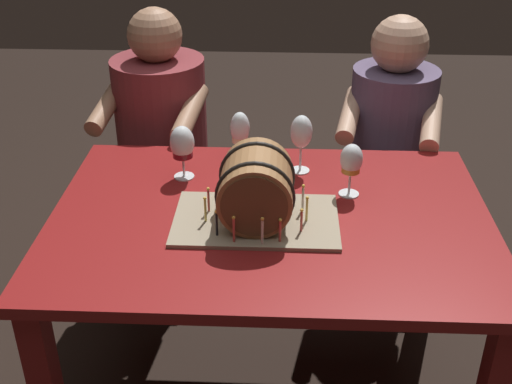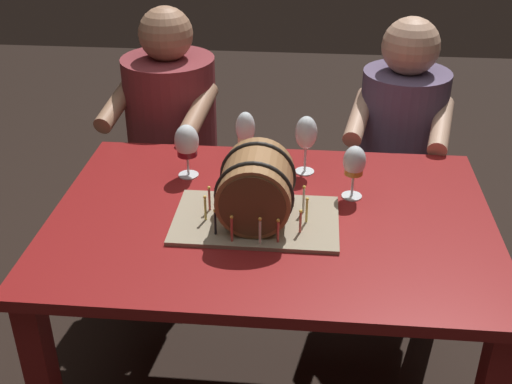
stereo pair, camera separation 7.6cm
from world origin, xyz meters
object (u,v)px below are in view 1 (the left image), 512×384
Objects in this scene: dining_table at (270,245)px; barrel_cake at (256,191)px; wine_glass_empty at (301,133)px; wine_glass_white at (240,130)px; wine_glass_amber at (351,161)px; person_seated_left at (164,155)px; person_seated_right at (387,165)px; wine_glass_red at (182,145)px.

dining_table is 0.22m from barrel_cake.
wine_glass_empty is 0.21m from wine_glass_white.
person_seated_left is (-0.71, 0.63, -0.30)m from wine_glass_amber.
person_seated_right is at bearing 51.88° from wine_glass_empty.
wine_glass_white is 0.63m from person_seated_left.
person_seated_right reaches higher than barrel_cake.
wine_glass_empty is 1.10× the size of wine_glass_red.
wine_glass_amber is 0.86× the size of wine_glass_empty.
wine_glass_empty is 0.69m from person_seated_right.
wine_glass_red is at bearing -72.15° from person_seated_left.
wine_glass_empty is 0.17× the size of person_seated_left.
wine_glass_amber is 0.22m from wine_glass_empty.
barrel_cake is 0.41× the size of person_seated_left.
person_seated_left reaches higher than barrel_cake.
dining_table is at bearing -107.51° from wine_glass_empty.
wine_glass_red is 0.64m from person_seated_left.
wine_glass_red is at bearing 170.10° from wine_glass_amber.
wine_glass_empty is (-0.15, 0.15, 0.02)m from wine_glass_amber.
wine_glass_white is at bearing 31.88° from wine_glass_red.
person_seated_left reaches higher than person_seated_right.
person_seated_left is at bearing 129.72° from wine_glass_white.
barrel_cake reaches higher than wine_glass_empty.
dining_table is 1.13× the size of person_seated_left.
dining_table is 0.36m from wine_glass_amber.
person_seated_right is (0.37, 0.47, -0.35)m from wine_glass_empty.
person_seated_left is (-0.17, 0.53, -0.30)m from wine_glass_red.
wine_glass_empty is at bearing 68.02° from barrel_cake.
person_seated_left reaches higher than wine_glass_empty.
barrel_cake reaches higher than wine_glass_white.
barrel_cake is 2.78× the size of wine_glass_amber.
barrel_cake is 1.00m from person_seated_right.
wine_glass_empty is at bearing -40.43° from person_seated_left.
wine_glass_white is at bearing 108.31° from dining_table.
person_seated_left reaches higher than wine_glass_white.
person_seated_left is (-0.46, 0.76, -0.08)m from dining_table.
wine_glass_red is 0.16× the size of person_seated_right.
wine_glass_amber is (0.28, 0.18, 0.01)m from barrel_cake.
person_seated_left is at bearing 139.57° from wine_glass_empty.
wine_glass_empty is 1.07× the size of wine_glass_white.
wine_glass_white is at bearing 166.06° from wine_glass_empty.
wine_glass_empty is at bearing 72.49° from dining_table.
wine_glass_empty reaches higher than wine_glass_amber.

